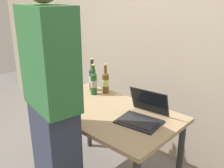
{
  "coord_description": "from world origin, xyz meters",
  "views": [
    {
      "loc": [
        1.36,
        -1.42,
        1.68
      ],
      "look_at": [
        0.07,
        0.0,
        0.99
      ],
      "focal_mm": 41.09,
      "sensor_mm": 36.0,
      "label": 1
    }
  ],
  "objects_px": {
    "beer_bottle_amber": "(106,82)",
    "person_figure": "(53,108)",
    "laptop": "(143,114)",
    "beer_bottle_dark": "(94,83)",
    "beer_bottle_green": "(92,78)"
  },
  "relations": [
    {
      "from": "beer_bottle_amber",
      "to": "person_figure",
      "type": "xyz_separation_m",
      "value": [
        0.28,
        -0.82,
        0.08
      ]
    },
    {
      "from": "laptop",
      "to": "beer_bottle_amber",
      "type": "bearing_deg",
      "value": 160.11
    },
    {
      "from": "laptop",
      "to": "beer_bottle_dark",
      "type": "height_order",
      "value": "beer_bottle_dark"
    },
    {
      "from": "beer_bottle_green",
      "to": "person_figure",
      "type": "distance_m",
      "value": 0.89
    },
    {
      "from": "person_figure",
      "to": "beer_bottle_amber",
      "type": "bearing_deg",
      "value": 109.1
    },
    {
      "from": "laptop",
      "to": "beer_bottle_amber",
      "type": "distance_m",
      "value": 0.66
    },
    {
      "from": "laptop",
      "to": "beer_bottle_dark",
      "type": "xyz_separation_m",
      "value": [
        -0.67,
        0.11,
        0.07
      ]
    },
    {
      "from": "person_figure",
      "to": "laptop",
      "type": "bearing_deg",
      "value": 60.74
    },
    {
      "from": "beer_bottle_dark",
      "to": "person_figure",
      "type": "distance_m",
      "value": 0.79
    },
    {
      "from": "beer_bottle_green",
      "to": "person_figure",
      "type": "bearing_deg",
      "value": -61.08
    },
    {
      "from": "beer_bottle_amber",
      "to": "beer_bottle_green",
      "type": "distance_m",
      "value": 0.15
    },
    {
      "from": "laptop",
      "to": "person_figure",
      "type": "bearing_deg",
      "value": -119.26
    },
    {
      "from": "beer_bottle_dark",
      "to": "person_figure",
      "type": "relative_size",
      "value": 0.16
    },
    {
      "from": "laptop",
      "to": "beer_bottle_green",
      "type": "distance_m",
      "value": 0.79
    },
    {
      "from": "beer_bottle_dark",
      "to": "beer_bottle_green",
      "type": "height_order",
      "value": "beer_bottle_green"
    }
  ]
}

